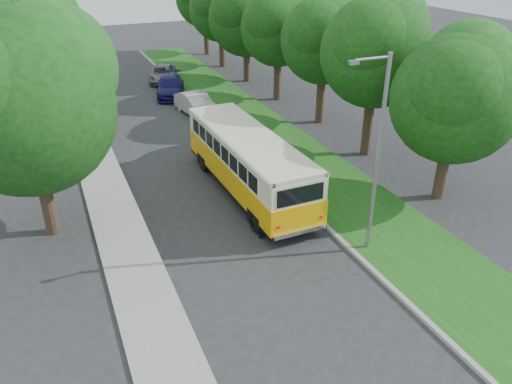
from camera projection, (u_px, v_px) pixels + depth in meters
name	position (u px, v px, depth m)	size (l,w,h in m)	color
ground	(247.00, 241.00, 21.12)	(120.00, 120.00, 0.00)	#2A2A2C
curb	(274.00, 178.00, 26.42)	(0.20, 70.00, 0.15)	gray
grass_verge	(313.00, 171.00, 27.25)	(4.50, 70.00, 0.13)	#1B4913
sidewalk	(113.00, 208.00, 23.49)	(2.20, 70.00, 0.12)	gray
treeline	(190.00, 27.00, 34.18)	(24.27, 41.91, 9.46)	#332319
lamppost_near	(376.00, 151.00, 18.54)	(1.71, 0.16, 8.00)	gray
lamppost_far	(78.00, 70.00, 30.64)	(1.71, 0.16, 7.50)	gray
warning_sign	(95.00, 128.00, 28.53)	(0.56, 0.10, 2.50)	gray
vintage_bus	(248.00, 164.00, 24.34)	(2.71, 10.55, 3.13)	#FBB007
car_silver	(213.00, 140.00, 29.47)	(1.73, 4.29, 1.46)	silver
car_white	(197.00, 104.00, 35.53)	(1.61, 4.62, 1.52)	silver
car_blue	(171.00, 86.00, 39.79)	(2.10, 5.17, 1.50)	#12124F
car_grey	(163.00, 74.00, 43.75)	(2.19, 4.75, 1.32)	slate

